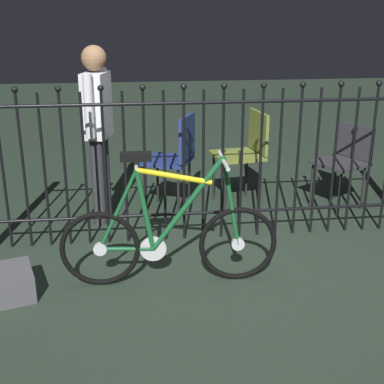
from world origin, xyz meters
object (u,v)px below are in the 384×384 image
chair_charcoal (345,157)px  chair_olive (246,148)px  chair_navy (176,154)px  display_crate (6,284)px  person_visitor (98,122)px  bicycle (169,237)px

chair_charcoal → chair_olive: bearing=168.0°
chair_navy → display_crate: size_ratio=2.63×
chair_olive → display_crate: 2.51m
chair_olive → person_visitor: size_ratio=0.59×
chair_charcoal → chair_olive: size_ratio=0.87×
chair_olive → person_visitor: 1.42m
bicycle → chair_navy: 1.37m
bicycle → chair_charcoal: bicycle is taller
chair_navy → chair_olive: size_ratio=1.02×
chair_navy → chair_charcoal: (1.58, -0.06, -0.07)m
display_crate → bicycle: bearing=3.7°
person_visitor → chair_olive: bearing=12.0°
chair_navy → display_crate: 1.94m
bicycle → display_crate: 1.12m
chair_charcoal → bicycle: bearing=-143.7°
chair_olive → display_crate: bearing=-141.4°
chair_olive → display_crate: size_ratio=2.59×
bicycle → chair_charcoal: size_ratio=1.91×
person_visitor → display_crate: 1.60m
chair_charcoal → person_visitor: bearing=-177.6°
chair_charcoal → person_visitor: (-2.24, -0.09, 0.41)m
chair_navy → person_visitor: person_visitor is taller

